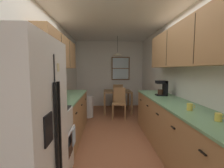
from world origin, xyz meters
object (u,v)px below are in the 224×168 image
object	(u,v)px
microwave_over_range	(32,56)
coffee_maker	(163,88)
table_serving_bowl	(116,90)
mug_by_coffeemaker	(190,107)
dining_chair_far	(118,95)
trash_bin	(88,107)
stove_range	(45,144)
mug_spare	(219,117)
refrigerator	(14,142)
storage_canister	(57,96)
dining_chair_near	(119,101)
dining_table	(117,94)

from	to	relation	value
microwave_over_range	coffee_maker	world-z (taller)	microwave_over_range
coffee_maker	table_serving_bowl	size ratio (longest dim) A/B	1.68
coffee_maker	mug_by_coffeemaker	xyz separation A→B (m)	(-0.08, -1.22, -0.12)
microwave_over_range	dining_chair_far	size ratio (longest dim) A/B	0.70
dining_chair_far	trash_bin	bearing A→B (deg)	-131.75
stove_range	mug_spare	bearing A→B (deg)	-12.50
refrigerator	storage_canister	xyz separation A→B (m)	(-0.05, 1.36, 0.15)
dining_chair_far	mug_by_coffeemaker	bearing A→B (deg)	-80.22
refrigerator	mug_spare	size ratio (longest dim) A/B	15.96
microwave_over_range	refrigerator	bearing A→B (deg)	-78.02
refrigerator	stove_range	xyz separation A→B (m)	(-0.04, 0.74, -0.38)
trash_bin	dining_chair_near	bearing A→B (deg)	-5.86
dining_chair_near	dining_chair_far	xyz separation A→B (m)	(0.06, 1.21, 0.00)
refrigerator	trash_bin	size ratio (longest dim) A/B	2.65
mug_by_coffeemaker	table_serving_bowl	bearing A→B (deg)	103.71
refrigerator	dining_chair_far	distance (m)	4.71
trash_bin	mug_by_coffeemaker	xyz separation A→B (m)	(1.65, -2.68, 0.63)
storage_canister	coffee_maker	distance (m)	2.12
refrigerator	stove_range	bearing A→B (deg)	93.33
stove_range	coffee_maker	world-z (taller)	coffee_maker
trash_bin	storage_canister	distance (m)	2.19
microwave_over_range	coffee_maker	distance (m)	2.52
microwave_over_range	dining_chair_far	bearing A→B (deg)	69.70
dining_table	mug_by_coffeemaker	xyz separation A→B (m)	(0.72, -3.19, 0.33)
dining_chair_near	dining_chair_far	distance (m)	1.21
stove_range	coffee_maker	size ratio (longest dim) A/B	3.49
dining_table	coffee_maker	world-z (taller)	coffee_maker
refrigerator	storage_canister	world-z (taller)	refrigerator
table_serving_bowl	mug_by_coffeemaker	bearing A→B (deg)	-76.29
trash_bin	dining_chair_far	bearing A→B (deg)	48.25
storage_canister	mug_by_coffeemaker	distance (m)	2.05
dining_table	coffee_maker	xyz separation A→B (m)	(0.81, -1.98, 0.45)
mug_spare	trash_bin	bearing A→B (deg)	118.82
trash_bin	mug_spare	world-z (taller)	mug_spare
trash_bin	coffee_maker	distance (m)	2.39
microwave_over_range	table_serving_bowl	world-z (taller)	microwave_over_range
mug_by_coffeemaker	table_serving_bowl	xyz separation A→B (m)	(-0.77, 3.17, -0.18)
mug_spare	refrigerator	bearing A→B (deg)	-171.63
stove_range	mug_spare	distance (m)	2.12
stove_range	trash_bin	distance (m)	2.70
mug_by_coffeemaker	mug_spare	distance (m)	0.45
trash_bin	coffee_maker	xyz separation A→B (m)	(1.73, -1.47, 0.74)
trash_bin	table_serving_bowl	size ratio (longest dim) A/B	3.44
stove_range	refrigerator	bearing A→B (deg)	-86.67
dining_chair_near	coffee_maker	xyz separation A→B (m)	(0.80, -1.37, 0.56)
dining_table	refrigerator	bearing A→B (deg)	-106.70
refrigerator	coffee_maker	world-z (taller)	refrigerator
stove_range	table_serving_bowl	xyz separation A→B (m)	(1.17, 3.16, 0.30)
table_serving_bowl	trash_bin	bearing A→B (deg)	-151.12
refrigerator	mug_spare	xyz separation A→B (m)	(1.97, 0.29, 0.09)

